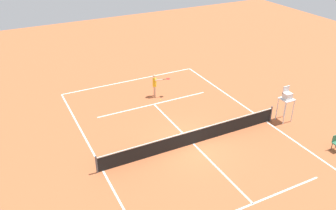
% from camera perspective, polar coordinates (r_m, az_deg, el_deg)
% --- Properties ---
extents(ground_plane, '(60.00, 60.00, 0.00)m').
position_cam_1_polar(ground_plane, '(21.32, 4.08, -6.21)').
color(ground_plane, '#AD5933').
extents(court_lines, '(11.27, 20.33, 0.01)m').
position_cam_1_polar(court_lines, '(21.32, 4.08, -6.21)').
color(court_lines, white).
rests_on(court_lines, ground).
extents(tennis_net, '(11.87, 0.10, 1.07)m').
position_cam_1_polar(tennis_net, '(21.05, 4.12, -5.10)').
color(tennis_net, '#4C4C51').
rests_on(tennis_net, ground).
extents(player_serving, '(1.26, 0.75, 1.74)m').
position_cam_1_polar(player_serving, '(26.20, -2.06, 3.48)').
color(player_serving, '#D8A884').
rests_on(player_serving, ground).
extents(tennis_ball, '(0.07, 0.07, 0.07)m').
position_cam_1_polar(tennis_ball, '(26.04, -1.21, 0.85)').
color(tennis_ball, '#CCE033').
rests_on(tennis_ball, ground).
extents(umpire_chair, '(0.80, 0.80, 2.41)m').
position_cam_1_polar(umpire_chair, '(24.04, 18.51, 0.99)').
color(umpire_chair, silver).
rests_on(umpire_chair, ground).
extents(courtside_chair_near, '(0.44, 0.46, 0.95)m').
position_cam_1_polar(courtside_chair_near, '(22.63, 25.43, -5.42)').
color(courtside_chair_near, '#262626').
rests_on(courtside_chair_near, ground).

